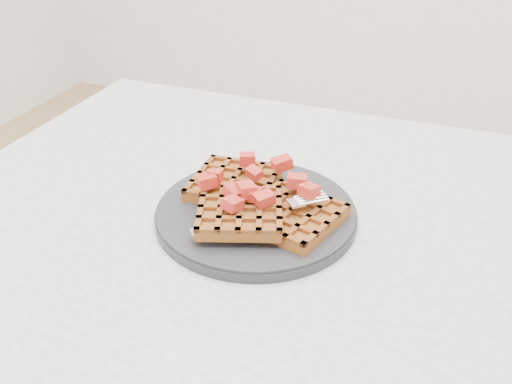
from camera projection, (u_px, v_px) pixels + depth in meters
table at (366, 327)px, 0.72m from camera, size 1.20×0.80×0.75m
plate at (256, 214)px, 0.72m from camera, size 0.26×0.26×0.02m
waffles at (255, 202)px, 0.71m from camera, size 0.21×0.19×0.03m
strawberry_pile at (256, 182)px, 0.70m from camera, size 0.15×0.15×0.02m
fork at (270, 221)px, 0.68m from camera, size 0.15×0.14×0.02m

